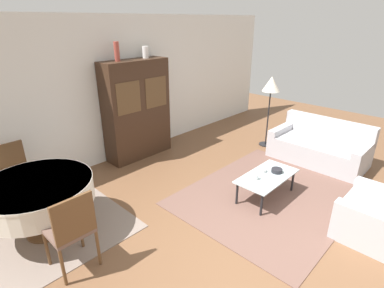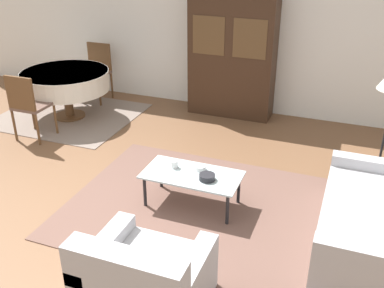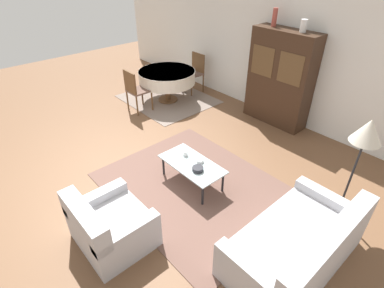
{
  "view_description": "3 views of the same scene",
  "coord_description": "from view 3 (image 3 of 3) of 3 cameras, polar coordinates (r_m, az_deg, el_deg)",
  "views": [
    {
      "loc": [
        -2.66,
        -1.34,
        2.61
      ],
      "look_at": [
        0.2,
        1.4,
        0.95
      ],
      "focal_mm": 28.0,
      "sensor_mm": 36.0,
      "label": 1
    },
    {
      "loc": [
        2.57,
        -3.27,
        2.81
      ],
      "look_at": [
        1.06,
        0.63,
        0.75
      ],
      "focal_mm": 42.0,
      "sensor_mm": 36.0,
      "label": 2
    },
    {
      "loc": [
        3.83,
        -1.84,
        3.18
      ],
      "look_at": [
        1.06,
        0.63,
        0.75
      ],
      "focal_mm": 28.0,
      "sensor_mm": 36.0,
      "label": 3
    }
  ],
  "objects": [
    {
      "name": "coffee_table",
      "position": [
        4.66,
        0.0,
        -4.07
      ],
      "size": [
        1.06,
        0.54,
        0.38
      ],
      "color": "black",
      "rests_on": "area_rug"
    },
    {
      "name": "bowl",
      "position": [
        4.48,
        1.1,
        -4.76
      ],
      "size": [
        0.17,
        0.17,
        0.06
      ],
      "color": "#232328",
      "rests_on": "coffee_table"
    },
    {
      "name": "dining_table",
      "position": [
        7.34,
        -4.79,
        12.63
      ],
      "size": [
        1.35,
        1.35,
        0.75
      ],
      "color": "brown",
      "rests_on": "dining_rug"
    },
    {
      "name": "dining_chair_far",
      "position": [
        7.89,
        0.53,
        13.86
      ],
      "size": [
        0.44,
        0.44,
        0.97
      ],
      "rotation": [
        0.0,
        0.0,
        3.14
      ],
      "color": "brown",
      "rests_on": "dining_rug"
    },
    {
      "name": "floor_lamp",
      "position": [
        4.15,
        30.28,
        1.3
      ],
      "size": [
        0.37,
        0.37,
        1.52
      ],
      "color": "black",
      "rests_on": "ground_plane"
    },
    {
      "name": "vase_tall",
      "position": [
        6.35,
        15.47,
        22.24
      ],
      "size": [
        0.09,
        0.09,
        0.33
      ],
      "color": "#9E4238",
      "rests_on": "display_cabinet"
    },
    {
      "name": "wall_back",
      "position": [
        6.92,
        13.43,
        17.07
      ],
      "size": [
        10.0,
        0.06,
        2.7
      ],
      "color": "white",
      "rests_on": "ground_plane"
    },
    {
      "name": "couch",
      "position": [
        3.88,
        19.5,
        -17.83
      ],
      "size": [
        0.94,
        1.73,
        0.8
      ],
      "rotation": [
        0.0,
        0.0,
        1.57
      ],
      "color": "#B2B2B7",
      "rests_on": "ground_plane"
    },
    {
      "name": "dining_chair_near",
      "position": [
        6.9,
        -10.76,
        10.34
      ],
      "size": [
        0.44,
        0.44,
        0.97
      ],
      "color": "brown",
      "rests_on": "dining_rug"
    },
    {
      "name": "ground_plane",
      "position": [
        5.31,
        -12.83,
        -4.54
      ],
      "size": [
        14.0,
        14.0,
        0.0
      ],
      "primitive_type": "plane",
      "color": "brown"
    },
    {
      "name": "bowl_small",
      "position": [
        4.66,
        1.53,
        -3.17
      ],
      "size": [
        0.12,
        0.12,
        0.05
      ],
      "color": "white",
      "rests_on": "coffee_table"
    },
    {
      "name": "display_cabinet",
      "position": [
        6.47,
        16.4,
        11.84
      ],
      "size": [
        1.33,
        0.45,
        1.92
      ],
      "color": "#382316",
      "rests_on": "ground_plane"
    },
    {
      "name": "cup",
      "position": [
        4.79,
        -1.27,
        -1.75
      ],
      "size": [
        0.08,
        0.08,
        0.08
      ],
      "color": "white",
      "rests_on": "coffee_table"
    },
    {
      "name": "armchair",
      "position": [
        3.99,
        -15.43,
        -14.87
      ],
      "size": [
        0.92,
        0.83,
        0.77
      ],
      "color": "#B2B2B7",
      "rests_on": "ground_plane"
    },
    {
      "name": "vase_short",
      "position": [
        6.04,
        20.49,
        20.34
      ],
      "size": [
        0.12,
        0.12,
        0.22
      ],
      "color": "white",
      "rests_on": "display_cabinet"
    },
    {
      "name": "dining_rug",
      "position": [
        7.63,
        -4.57,
        8.55
      ],
      "size": [
        2.12,
        1.83,
        0.01
      ],
      "color": "gray",
      "rests_on": "ground_plane"
    },
    {
      "name": "area_rug",
      "position": [
        4.81,
        0.49,
        -8.11
      ],
      "size": [
        2.85,
        2.28,
        0.01
      ],
      "color": "brown",
      "rests_on": "ground_plane"
    }
  ]
}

